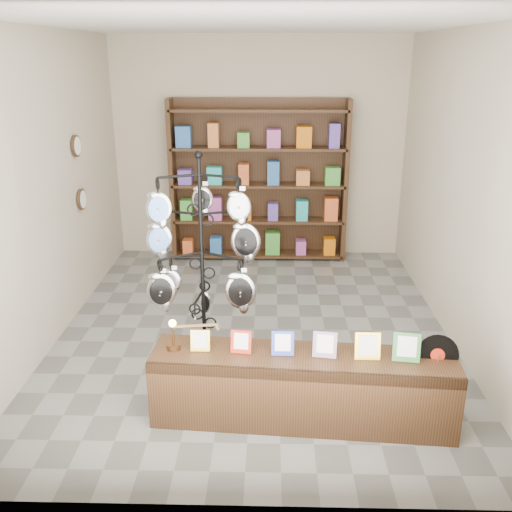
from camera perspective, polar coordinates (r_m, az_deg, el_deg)
The scene contains 6 objects.
ground at distance 6.08m, azimuth -0.20°, elevation -7.32°, with size 5.00×5.00×0.00m, color slate.
room_envelope at distance 5.50m, azimuth -0.22°, elevation 10.14°, with size 5.00×5.00×5.00m.
display_tree at distance 4.81m, azimuth -5.45°, elevation 0.33°, with size 1.04×0.88×2.03m.
front_shelf at distance 4.59m, azimuth 4.66°, elevation -12.97°, with size 2.37×0.65×0.83m.
back_shelving at distance 7.91m, azimuth 0.27°, elevation 7.01°, with size 2.42×0.36×2.20m.
wall_clocks at distance 6.69m, azimuth -17.29°, elevation 7.93°, with size 0.03×0.24×0.84m.
Camera 1 is at (0.16, -5.42, 2.76)m, focal length 40.00 mm.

